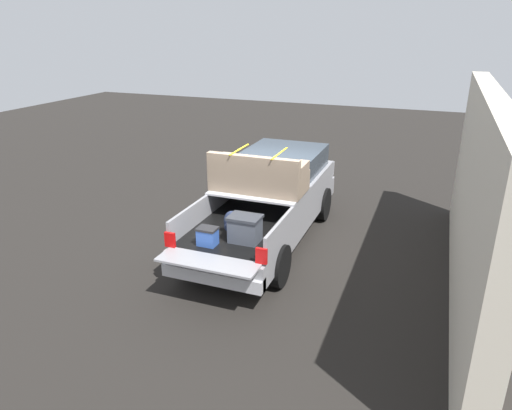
# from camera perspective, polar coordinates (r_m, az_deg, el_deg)

# --- Properties ---
(ground_plane) EXTENTS (40.00, 40.00, 0.00)m
(ground_plane) POSITION_cam_1_polar(r_m,az_deg,el_deg) (10.85, 1.15, -4.37)
(ground_plane) COLOR black
(pickup_truck) EXTENTS (6.05, 2.06, 2.23)m
(pickup_truck) POSITION_cam_1_polar(r_m,az_deg,el_deg) (10.79, 1.85, 1.04)
(pickup_truck) COLOR gray
(pickup_truck) RESTS_ON ground_plane
(building_facade) EXTENTS (8.24, 0.36, 3.62)m
(building_facade) POSITION_cam_1_polar(r_m,az_deg,el_deg) (8.91, 25.11, 0.39)
(building_facade) COLOR beige
(building_facade) RESTS_ON ground_plane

